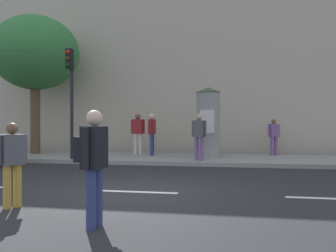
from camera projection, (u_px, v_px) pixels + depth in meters
The scene contains 13 objects.
ground_plane at pixel (137, 192), 8.07m from camera, with size 80.00×80.00×0.00m, color #232326.
sidewalk_curb at pixel (183, 159), 14.95m from camera, with size 36.00×4.00×0.15m, color gray.
lane_markings at pixel (137, 192), 8.07m from camera, with size 25.80×0.16×0.01m.
building_backdrop at pixel (196, 63), 19.84m from camera, with size 36.00×5.00×9.47m, color #B7A893.
traffic_light at pixel (70, 85), 13.93m from camera, with size 0.24×0.45×4.12m.
poster_column at pixel (208, 122), 14.70m from camera, with size 1.01×1.01×2.77m.
street_tree at pixel (35, 54), 16.59m from camera, with size 3.87×3.87×6.14m.
pedestrian_with_bag at pixel (12, 159), 6.56m from camera, with size 0.39×0.50×1.50m.
pedestrian_tallest at pixel (93, 158), 5.30m from camera, with size 0.41×0.59×1.68m.
pedestrian_in_red_top at pixel (274, 134), 15.57m from camera, with size 0.52×0.45×1.53m.
pedestrian_in_dark_shirt at pixel (199, 133), 13.42m from camera, with size 0.55×0.45×1.69m.
pedestrian_in_light_jacket at pixel (152, 131), 15.58m from camera, with size 0.24×0.61×1.75m.
pedestrian_near_pole at pixel (138, 130), 16.16m from camera, with size 0.61×0.27×1.77m.
Camera 1 is at (2.13, -7.80, 1.48)m, focal length 39.82 mm.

